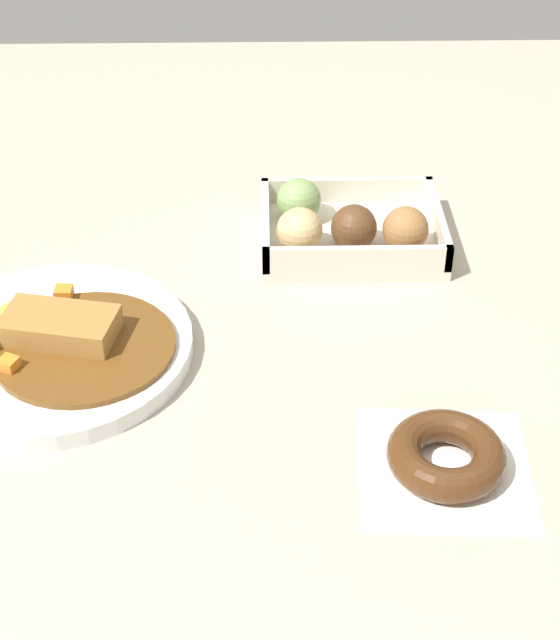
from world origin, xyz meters
The scene contains 4 objects.
ground_plane centered at (0.00, 0.00, 0.00)m, with size 1.60×1.60×0.00m, color #B2A893.
curry_plate centered at (-0.13, -0.03, 0.01)m, with size 0.27×0.27×0.07m.
donut_box centered at (0.17, 0.16, 0.02)m, with size 0.20×0.16×0.06m.
chocolate_ring_donut centered at (0.22, -0.19, 0.01)m, with size 0.15×0.15×0.03m.
Camera 1 is at (0.08, -0.75, 0.58)m, focal length 53.72 mm.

